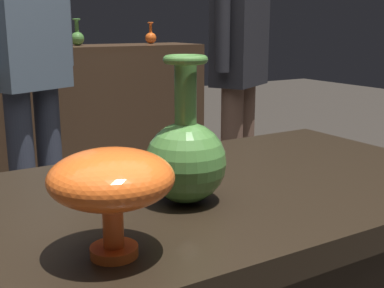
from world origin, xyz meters
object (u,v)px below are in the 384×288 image
Objects in this scene: shelf_vase_right at (77,37)px; visitor_near_right at (240,53)px; vase_centerpiece at (186,156)px; shelf_vase_far_right at (151,37)px; vase_tall_behind at (111,181)px; visitor_center_back at (28,48)px.

visitor_near_right is (0.48, -1.01, -0.06)m from shelf_vase_right.
shelf_vase_right is at bearing 75.70° from vase_centerpiece.
shelf_vase_far_right is 0.88× the size of shelf_vase_right.
shelf_vase_right is 1.12m from visitor_near_right.
vase_centerpiece is at bearing 35.00° from vase_tall_behind.
shelf_vase_right is at bearing -175.45° from shelf_vase_far_right.
vase_centerpiece reaches higher than vase_tall_behind.
visitor_near_right is 0.99m from visitor_center_back.
visitor_near_right is at bearing 50.06° from vase_centerpiece.
visitor_center_back is (0.28, 1.56, 0.11)m from vase_tall_behind.
shelf_vase_right is at bearing -94.29° from visitor_near_right.
shelf_vase_far_right is 0.08× the size of visitor_near_right.
vase_tall_behind is 2.78m from shelf_vase_far_right.
shelf_vase_far_right is 1.36m from visitor_center_back.
visitor_center_back is at bearing -138.88° from shelf_vase_far_right.
vase_tall_behind is 1.09× the size of shelf_vase_right.
shelf_vase_right is (-0.52, -0.04, 0.01)m from shelf_vase_far_right.
shelf_vase_right is (0.58, 2.27, 0.15)m from vase_centerpiece.
vase_centerpiece is 0.25m from vase_tall_behind.
visitor_center_back reaches higher than visitor_near_right.
vase_centerpiece is 1.90× the size of shelf_vase_far_right.
visitor_center_back is at bearing -38.71° from visitor_near_right.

